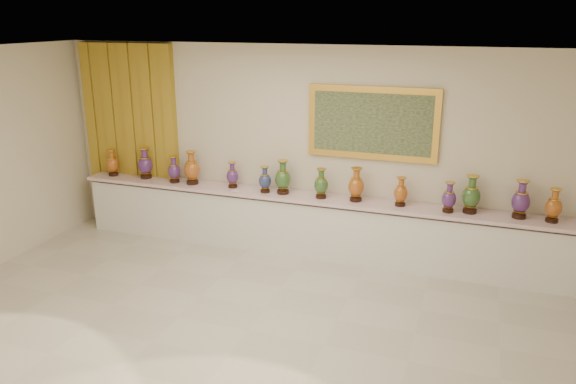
% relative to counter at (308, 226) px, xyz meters
% --- Properties ---
extents(ground, '(8.00, 8.00, 0.00)m').
position_rel_counter_xyz_m(ground, '(0.00, -2.27, -0.44)').
color(ground, beige).
rests_on(ground, ground).
extents(room, '(8.00, 8.00, 8.00)m').
position_rel_counter_xyz_m(room, '(-2.41, 0.17, 1.14)').
color(room, beige).
rests_on(room, ground).
extents(counter, '(7.28, 0.48, 0.90)m').
position_rel_counter_xyz_m(counter, '(0.00, 0.00, 0.00)').
color(counter, white).
rests_on(counter, ground).
extents(vase_0, '(0.25, 0.25, 0.43)m').
position_rel_counter_xyz_m(vase_0, '(-3.30, -0.02, 0.65)').
color(vase_0, black).
rests_on(vase_0, counter).
extents(vase_1, '(0.27, 0.27, 0.49)m').
position_rel_counter_xyz_m(vase_1, '(-2.72, 0.01, 0.68)').
color(vase_1, black).
rests_on(vase_1, counter).
extents(vase_2, '(0.21, 0.21, 0.42)m').
position_rel_counter_xyz_m(vase_2, '(-2.16, -0.04, 0.65)').
color(vase_2, black).
rests_on(vase_2, counter).
extents(vase_3, '(0.31, 0.31, 0.52)m').
position_rel_counter_xyz_m(vase_3, '(-1.87, -0.02, 0.69)').
color(vase_3, black).
rests_on(vase_3, counter).
extents(vase_4, '(0.19, 0.19, 0.39)m').
position_rel_counter_xyz_m(vase_4, '(-1.20, 0.01, 0.64)').
color(vase_4, black).
rests_on(vase_4, counter).
extents(vase_5, '(0.18, 0.18, 0.39)m').
position_rel_counter_xyz_m(vase_5, '(-0.65, -0.05, 0.64)').
color(vase_5, black).
rests_on(vase_5, counter).
extents(vase_6, '(0.24, 0.24, 0.50)m').
position_rel_counter_xyz_m(vase_6, '(-0.39, -0.02, 0.69)').
color(vase_6, black).
rests_on(vase_6, counter).
extents(vase_7, '(0.25, 0.25, 0.43)m').
position_rel_counter_xyz_m(vase_7, '(0.19, -0.04, 0.66)').
color(vase_7, black).
rests_on(vase_7, counter).
extents(vase_8, '(0.25, 0.25, 0.48)m').
position_rel_counter_xyz_m(vase_8, '(0.69, -0.01, 0.68)').
color(vase_8, black).
rests_on(vase_8, counter).
extents(vase_9, '(0.25, 0.25, 0.40)m').
position_rel_counter_xyz_m(vase_9, '(1.30, -0.01, 0.64)').
color(vase_9, black).
rests_on(vase_9, counter).
extents(vase_10, '(0.24, 0.24, 0.41)m').
position_rel_counter_xyz_m(vase_10, '(1.94, -0.06, 0.65)').
color(vase_10, black).
rests_on(vase_10, counter).
extents(vase_11, '(0.29, 0.29, 0.51)m').
position_rel_counter_xyz_m(vase_11, '(2.21, 0.01, 0.69)').
color(vase_11, black).
rests_on(vase_11, counter).
extents(vase_12, '(0.23, 0.23, 0.50)m').
position_rel_counter_xyz_m(vase_12, '(2.81, 0.01, 0.69)').
color(vase_12, black).
rests_on(vase_12, counter).
extents(vase_13, '(0.25, 0.25, 0.44)m').
position_rel_counter_xyz_m(vase_13, '(3.20, -0.01, 0.66)').
color(vase_13, black).
rests_on(vase_13, counter).
extents(label_card, '(0.10, 0.06, 0.00)m').
position_rel_counter_xyz_m(label_card, '(-1.09, -0.14, 0.47)').
color(label_card, white).
rests_on(label_card, counter).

